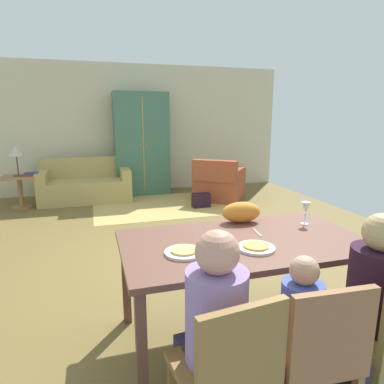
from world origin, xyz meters
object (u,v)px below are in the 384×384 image
couch (86,185)px  table_lamp (16,152)px  dining_chair_man (228,370)px  wine_glass (306,208)px  person_man (212,342)px  armchair (219,184)px  cat (241,212)px  armoire (141,144)px  plate_near_man (184,252)px  book_lower (28,175)px  handbag (201,200)px  person_child (296,339)px  dining_table (244,249)px  side_table (20,187)px  dining_chair_child (315,350)px  person_woman (367,311)px  plate_near_child (256,248)px  book_upper (32,173)px

couch → table_lamp: size_ratio=3.14×
dining_chair_man → wine_glass: bearing=43.3°
person_man → armchair: (1.85, 4.70, -0.19)m
cat → armoire: armoire is taller
plate_near_man → table_lamp: size_ratio=0.46×
book_lower → handbag: book_lower is taller
person_child → armoire: armoire is taller
dining_table → person_child: 0.72m
side_table → dining_chair_child: bearing=-67.0°
plate_near_man → handbag: size_ratio=0.78×
cat → couch: size_ratio=0.19×
wine_glass → book_lower: 5.07m
person_woman → armchair: person_woman is taller
dining_chair_man → plate_near_child: bearing=54.9°
person_woman → book_upper: person_woman is taller
plate_near_man → book_lower: size_ratio=1.14×
plate_near_child → table_lamp: bearing=116.0°
table_lamp → handbag: bearing=-16.1°
couch → armchair: bearing=-15.5°
plate_near_child → cat: size_ratio=0.78×
dining_chair_man → cat: 1.41m
armoire → book_upper: armoire is taller
person_woman → book_upper: 5.75m
person_man → cat: bearing=59.1°
dining_table → armoire: bearing=89.8°
handbag → armoire: bearing=119.7°
dining_chair_man → book_upper: dining_chair_man is taller
cat → armoire: size_ratio=0.15×
wine_glass → person_man: person_man is taller
wine_glass → armchair: size_ratio=0.15×
dining_chair_child → armchair: 5.07m
wine_glass → cat: wine_glass is taller
wine_glass → armchair: wine_glass is taller
armoire → cat: bearing=-88.3°
couch → wine_glass: bearing=-68.8°
plate_near_man → dining_chair_child: (0.47, -0.72, -0.28)m
dining_chair_child → side_table: (-2.26, 5.31, -0.11)m
plate_near_man → dining_chair_man: bearing=-89.3°
table_lamp → book_upper: table_lamp is taller
dining_chair_child → table_lamp: (-2.26, 5.31, 0.52)m
wine_glass → table_lamp: (-2.88, 4.29, 0.12)m
cat → book_upper: bearing=125.8°
person_child → dining_chair_child: bearing=-92.2°
book_upper → plate_near_man: bearing=-71.1°
person_man → book_upper: person_man is taller
table_lamp → handbag: size_ratio=1.69×
table_lamp → plate_near_child: bearing=-64.0°
plate_near_man → couch: (-0.67, 4.85, -0.47)m
person_woman → table_lamp: 5.84m
cat → book_upper: (-2.21, 4.11, -0.22)m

